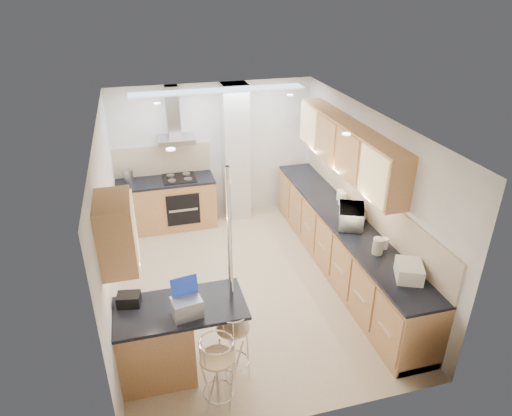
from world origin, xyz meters
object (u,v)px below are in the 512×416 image
object	(u,v)px
bar_stool_end	(233,344)
bread_bin	(409,271)
microwave	(351,217)
laptop	(187,307)
bar_stool_near	(218,374)

from	to	relation	value
bar_stool_end	bread_bin	world-z (taller)	bread_bin
microwave	laptop	bearing A→B (deg)	142.95
microwave	bar_stool_end	xyz separation A→B (m)	(-2.04, -1.42, -0.59)
microwave	bar_stool_near	distance (m)	2.96
microwave	bread_bin	xyz separation A→B (m)	(0.10, -1.35, -0.04)
bar_stool_end	laptop	bearing A→B (deg)	130.06
bar_stool_end	microwave	bearing A→B (deg)	-9.09
laptop	bar_stool_near	size ratio (longest dim) A/B	0.33
laptop	bar_stool_end	size ratio (longest dim) A/B	0.32
bar_stool_near	bread_bin	xyz separation A→B (m)	(2.38, 0.44, 0.56)
laptop	bar_stool_end	distance (m)	0.74
bar_stool_near	microwave	bearing A→B (deg)	34.62
laptop	bread_bin	world-z (taller)	laptop
laptop	bread_bin	xyz separation A→B (m)	(2.61, 0.02, -0.03)
bread_bin	microwave	bearing A→B (deg)	117.69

